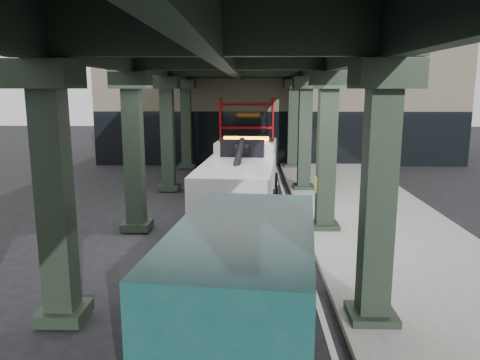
# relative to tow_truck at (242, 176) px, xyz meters

# --- Properties ---
(ground) EXTENTS (90.00, 90.00, 0.00)m
(ground) POSITION_rel_tow_truck_xyz_m (0.08, -4.41, -1.34)
(ground) COLOR black
(ground) RESTS_ON ground
(sidewalk) EXTENTS (5.00, 40.00, 0.15)m
(sidewalk) POSITION_rel_tow_truck_xyz_m (4.58, -2.41, -1.27)
(sidewalk) COLOR gray
(sidewalk) RESTS_ON ground
(lane_stripe) EXTENTS (0.12, 38.00, 0.01)m
(lane_stripe) POSITION_rel_tow_truck_xyz_m (1.78, -2.41, -1.34)
(lane_stripe) COLOR silver
(lane_stripe) RESTS_ON ground
(viaduct) EXTENTS (7.40, 32.00, 6.40)m
(viaduct) POSITION_rel_tow_truck_xyz_m (-0.32, -2.41, 4.12)
(viaduct) COLOR black
(viaduct) RESTS_ON ground
(building) EXTENTS (22.00, 10.00, 8.00)m
(building) POSITION_rel_tow_truck_xyz_m (2.08, 15.59, 2.66)
(building) COLOR #C6B793
(building) RESTS_ON ground
(scaffolding) EXTENTS (3.08, 0.88, 4.00)m
(scaffolding) POSITION_rel_tow_truck_xyz_m (0.08, 10.23, 0.76)
(scaffolding) COLOR red
(scaffolding) RESTS_ON ground
(tow_truck) EXTENTS (3.01, 8.56, 2.75)m
(tow_truck) POSITION_rel_tow_truck_xyz_m (0.00, 0.00, 0.00)
(tow_truck) COLOR black
(tow_truck) RESTS_ON ground
(towed_van) EXTENTS (2.94, 6.12, 2.39)m
(towed_van) POSITION_rel_tow_truck_xyz_m (0.27, -9.49, -0.06)
(towed_van) COLOR #113F3F
(towed_van) RESTS_ON ground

